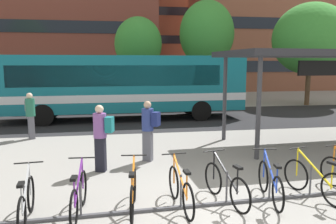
% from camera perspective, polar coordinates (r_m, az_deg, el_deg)
% --- Properties ---
extents(ground, '(200.00, 200.00, 0.00)m').
position_cam_1_polar(ground, '(6.78, 8.36, -16.45)').
color(ground, gray).
extents(bus_lane_asphalt, '(80.00, 7.20, 0.01)m').
position_cam_1_polar(bus_lane_asphalt, '(17.15, -2.78, -1.11)').
color(bus_lane_asphalt, '#232326').
rests_on(bus_lane_asphalt, ground).
extents(city_bus, '(12.08, 2.86, 3.20)m').
position_cam_1_polar(city_bus, '(16.85, -7.44, 4.72)').
color(city_bus, '#0F6070').
rests_on(city_bus, ground).
extents(bike_rack, '(8.56, 0.50, 0.70)m').
position_cam_1_polar(bike_rack, '(7.04, 10.00, -14.69)').
color(bike_rack, '#47474C').
rests_on(bike_rack, ground).
extents(parked_bicycle_silver_0, '(0.52, 1.72, 0.99)m').
position_cam_1_polar(parked_bicycle_silver_0, '(6.58, -23.17, -14.23)').
color(parked_bicycle_silver_0, black).
rests_on(parked_bicycle_silver_0, ground).
extents(parked_bicycle_purple_1, '(0.52, 1.72, 0.99)m').
position_cam_1_polar(parked_bicycle_purple_1, '(6.58, -15.09, -13.81)').
color(parked_bicycle_purple_1, black).
rests_on(parked_bicycle_purple_1, ground).
extents(parked_bicycle_orange_2, '(0.52, 1.72, 0.99)m').
position_cam_1_polar(parked_bicycle_orange_2, '(6.57, -6.00, -13.60)').
color(parked_bicycle_orange_2, black).
rests_on(parked_bicycle_orange_2, ground).
extents(parked_bicycle_orange_3, '(0.52, 1.72, 0.99)m').
position_cam_1_polar(parked_bicycle_orange_3, '(6.66, 2.16, -13.24)').
color(parked_bicycle_orange_3, black).
rests_on(parked_bicycle_orange_3, ground).
extents(parked_bicycle_black_4, '(0.58, 1.69, 0.99)m').
position_cam_1_polar(parked_bicycle_black_4, '(7.00, 9.90, -12.26)').
color(parked_bicycle_black_4, black).
rests_on(parked_bicycle_black_4, ground).
extents(parked_bicycle_blue_5, '(0.52, 1.71, 0.99)m').
position_cam_1_polar(parked_bicycle_blue_5, '(7.30, 17.17, -11.63)').
color(parked_bicycle_blue_5, black).
rests_on(parked_bicycle_blue_5, ground).
extents(parked_bicycle_yellow_6, '(0.64, 1.67, 0.99)m').
position_cam_1_polar(parked_bicycle_yellow_6, '(7.78, 23.89, -10.75)').
color(parked_bicycle_yellow_6, black).
rests_on(parked_bicycle_yellow_6, ground).
extents(transit_shelter, '(7.28, 3.78, 3.25)m').
position_cam_1_polar(transit_shelter, '(12.74, 25.68, 8.58)').
color(transit_shelter, '#38383D').
rests_on(transit_shelter, ground).
extents(commuter_grey_pack_1, '(0.49, 0.60, 1.75)m').
position_cam_1_polar(commuter_grey_pack_1, '(13.47, -22.61, -0.06)').
color(commuter_grey_pack_1, '#565660').
rests_on(commuter_grey_pack_1, ground).
extents(commuter_teal_pack_2, '(0.59, 0.44, 1.77)m').
position_cam_1_polar(commuter_teal_pack_2, '(8.82, -11.40, -3.63)').
color(commuter_teal_pack_2, black).
rests_on(commuter_teal_pack_2, ground).
extents(commuter_navy_pack_3, '(0.61, 0.53, 1.77)m').
position_cam_1_polar(commuter_navy_pack_3, '(9.59, -3.34, -2.53)').
color(commuter_navy_pack_3, '#565660').
rests_on(commuter_navy_pack_3, ground).
extents(street_tree_0, '(3.92, 3.92, 7.28)m').
position_cam_1_polar(street_tree_0, '(24.62, 6.67, 13.22)').
color(street_tree_0, brown).
rests_on(street_tree_0, ground).
extents(street_tree_1, '(3.28, 3.28, 6.01)m').
position_cam_1_polar(street_tree_1, '(23.54, -5.14, 11.55)').
color(street_tree_1, brown).
rests_on(street_tree_1, ground).
extents(street_tree_2, '(5.00, 5.00, 6.81)m').
position_cam_1_polar(street_tree_2, '(24.52, 23.33, 11.47)').
color(street_tree_2, brown).
rests_on(street_tree_2, ground).
extents(building_centre_block, '(15.23, 10.74, 15.06)m').
position_cam_1_polar(building_centre_block, '(51.28, -4.27, 13.65)').
color(building_centre_block, brown).
rests_on(building_centre_block, ground).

